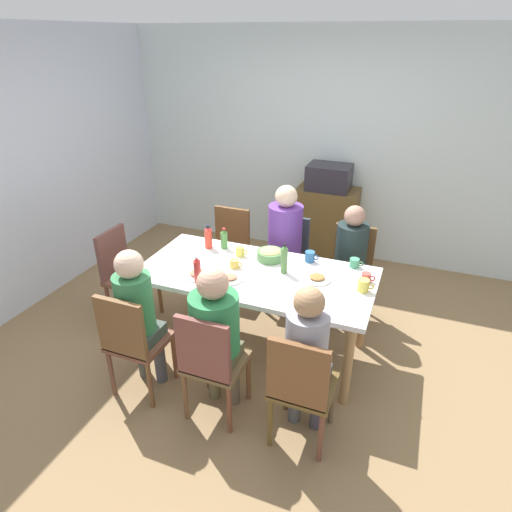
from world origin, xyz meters
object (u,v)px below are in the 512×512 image
person_5 (285,237)px  bowl_0 (270,254)px  chair_4 (133,339)px  bottle_2 (224,239)px  cup_0 (240,251)px  chair_0 (124,270)px  microwave (329,177)px  plate_1 (198,274)px  plate_0 (317,278)px  person_4 (137,310)px  cup_5 (364,285)px  cup_3 (310,257)px  chair_1 (301,385)px  bottle_0 (284,259)px  cup_4 (366,277)px  cup_2 (355,263)px  chair_6 (211,360)px  chair_2 (229,246)px  person_6 (216,328)px  chair_5 (287,256)px  plate_2 (230,278)px  bottle_1 (208,237)px  cup_1 (235,264)px  person_3 (350,255)px  chair_3 (350,267)px  person_1 (306,353)px  bottle_3 (197,270)px

person_5 → bowl_0: (0.03, -0.49, 0.05)m
chair_4 → bottle_2: bottle_2 is taller
chair_4 → cup_0: 1.17m
chair_0 → microwave: (1.47, 1.90, 0.53)m
person_5 → plate_1: size_ratio=5.24×
chair_0 → plate_0: bearing=2.0°
chair_0 → person_4: size_ratio=0.76×
plate_1 → cup_5: size_ratio=1.98×
cup_3 → microwave: microwave is taller
chair_1 → bottle_0: bearing=114.8°
chair_4 → cup_4: chair_4 is taller
bottle_2 → chair_4: bearing=-99.9°
cup_2 → cup_4: size_ratio=1.06×
cup_2 → bottle_0: (-0.51, -0.31, 0.08)m
cup_5 → person_4: bearing=-152.5°
chair_0 → chair_6: (1.33, -0.84, 0.00)m
chair_2 → person_6: 1.72m
chair_5 → plate_2: bearing=-98.3°
bottle_1 → chair_1: bearing=-42.8°
cup_4 → bottle_1: size_ratio=0.50×
person_6 → cup_1: 0.79m
bottle_0 → chair_4: bearing=-132.5°
chair_0 → chair_5: bearing=32.1°
person_3 → cup_5: bearing=-72.9°
cup_2 → plate_0: bearing=-125.9°
chair_3 → cup_1: chair_3 is taller
cup_1 → bottle_0: (0.40, 0.07, 0.09)m
person_4 → chair_5: (0.63, 1.58, -0.19)m
cup_4 → bowl_0: bearing=174.5°
plate_2 → bottle_2: bottle_2 is taller
chair_0 → bottle_0: bearing=3.1°
plate_1 → cup_4: 1.33m
cup_3 → bottle_1: (-0.92, -0.07, 0.06)m
cup_0 → cup_4: cup_0 is taller
chair_0 → person_5: size_ratio=0.71×
person_4 → cup_0: (0.40, 0.97, 0.10)m
cup_2 → cup_5: (0.13, -0.36, 0.01)m
cup_1 → bottle_2: bottle_2 is taller
person_6 → bottle_1: size_ratio=5.44×
person_3 → plate_2: bearing=-130.1°
cup_3 → cup_2: bearing=6.4°
cup_2 → bottle_1: bottle_1 is taller
cup_3 → bottle_1: bearing=-175.4°
plate_1 → cup_0: 0.48m
person_1 → microwave: (-0.49, 2.64, 0.35)m
plate_2 → cup_4: cup_4 is taller
cup_4 → bottle_3: bearing=-158.1°
person_6 → plate_1: size_ratio=4.87×
person_5 → plate_0: person_5 is taller
plate_2 → cup_2: 1.05m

